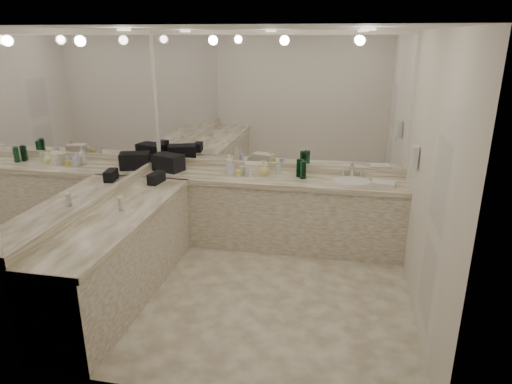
% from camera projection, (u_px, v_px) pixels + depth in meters
% --- Properties ---
extents(floor, '(3.20, 3.20, 0.00)m').
position_uv_depth(floor, '(254.00, 292.00, 4.76)').
color(floor, beige).
rests_on(floor, ground).
extents(ceiling, '(3.20, 3.20, 0.00)m').
position_uv_depth(ceiling, '(253.00, 28.00, 3.92)').
color(ceiling, white).
rests_on(ceiling, floor).
extents(wall_back, '(3.20, 0.02, 2.60)m').
position_uv_depth(wall_back, '(277.00, 140.00, 5.73)').
color(wall_back, silver).
rests_on(wall_back, floor).
extents(wall_left, '(0.02, 3.00, 2.60)m').
position_uv_depth(wall_left, '(99.00, 164.00, 4.63)').
color(wall_left, silver).
rests_on(wall_left, floor).
extents(wall_right, '(0.02, 3.00, 2.60)m').
position_uv_depth(wall_right, '(430.00, 183.00, 4.05)').
color(wall_right, silver).
rests_on(wall_right, floor).
extents(vanity_back_base, '(3.20, 0.60, 0.84)m').
position_uv_depth(vanity_back_base, '(272.00, 213.00, 5.74)').
color(vanity_back_base, silver).
rests_on(vanity_back_base, floor).
extents(vanity_back_top, '(3.20, 0.64, 0.06)m').
position_uv_depth(vanity_back_top, '(273.00, 179.00, 5.58)').
color(vanity_back_top, '#EDE4C9').
rests_on(vanity_back_top, vanity_back_base).
extents(vanity_left_base, '(0.60, 2.40, 0.84)m').
position_uv_depth(vanity_left_base, '(121.00, 258.00, 4.59)').
color(vanity_left_base, silver).
rests_on(vanity_left_base, floor).
extents(vanity_left_top, '(0.64, 2.42, 0.06)m').
position_uv_depth(vanity_left_top, '(118.00, 217.00, 4.44)').
color(vanity_left_top, '#EDE4C9').
rests_on(vanity_left_top, vanity_left_base).
extents(backsplash_back, '(3.20, 0.04, 0.10)m').
position_uv_depth(backsplash_back, '(276.00, 167.00, 5.83)').
color(backsplash_back, '#EDE4C9').
rests_on(backsplash_back, vanity_back_top).
extents(backsplash_left, '(0.04, 3.00, 0.10)m').
position_uv_depth(backsplash_left, '(105.00, 197.00, 4.74)').
color(backsplash_left, '#EDE4C9').
rests_on(backsplash_left, vanity_left_top).
extents(mirror_back, '(3.12, 0.01, 1.55)m').
position_uv_depth(mirror_back, '(277.00, 102.00, 5.57)').
color(mirror_back, white).
rests_on(mirror_back, wall_back).
extents(mirror_left, '(0.01, 2.92, 1.55)m').
position_uv_depth(mirror_left, '(95.00, 118.00, 4.47)').
color(mirror_left, white).
rests_on(mirror_left, wall_left).
extents(sink, '(0.44, 0.44, 0.03)m').
position_uv_depth(sink, '(352.00, 182.00, 5.41)').
color(sink, white).
rests_on(sink, vanity_back_top).
extents(faucet, '(0.24, 0.16, 0.14)m').
position_uv_depth(faucet, '(352.00, 171.00, 5.58)').
color(faucet, silver).
rests_on(faucet, vanity_back_top).
extents(wall_phone, '(0.06, 0.10, 0.24)m').
position_uv_depth(wall_phone, '(415.00, 158.00, 4.69)').
color(wall_phone, white).
rests_on(wall_phone, wall_right).
extents(door, '(0.02, 0.82, 2.10)m').
position_uv_depth(door, '(434.00, 231.00, 3.67)').
color(door, white).
rests_on(door, wall_right).
extents(black_toiletry_bag, '(0.43, 0.34, 0.22)m').
position_uv_depth(black_toiletry_bag, '(168.00, 162.00, 5.82)').
color(black_toiletry_bag, black).
rests_on(black_toiletry_bag, vanity_back_top).
extents(black_bag_spill, '(0.14, 0.25, 0.13)m').
position_uv_depth(black_bag_spill, '(156.00, 178.00, 5.33)').
color(black_bag_spill, black).
rests_on(black_bag_spill, vanity_left_top).
extents(cream_cosmetic_case, '(0.30, 0.23, 0.15)m').
position_uv_depth(cream_cosmetic_case, '(256.00, 169.00, 5.64)').
color(cream_cosmetic_case, beige).
rests_on(cream_cosmetic_case, vanity_back_top).
extents(hand_towel, '(0.28, 0.21, 0.04)m').
position_uv_depth(hand_towel, '(383.00, 183.00, 5.27)').
color(hand_towel, white).
rests_on(hand_towel, vanity_back_top).
extents(lotion_left, '(0.05, 0.05, 0.13)m').
position_uv_depth(lotion_left, '(121.00, 204.00, 4.51)').
color(lotion_left, white).
rests_on(lotion_left, vanity_left_top).
extents(soap_bottle_a, '(0.11, 0.11, 0.23)m').
position_uv_depth(soap_bottle_a, '(229.00, 163.00, 5.73)').
color(soap_bottle_a, white).
rests_on(soap_bottle_a, vanity_back_top).
extents(soap_bottle_b, '(0.09, 0.10, 0.18)m').
position_uv_depth(soap_bottle_b, '(230.00, 167.00, 5.66)').
color(soap_bottle_b, silver).
rests_on(soap_bottle_b, vanity_back_top).
extents(soap_bottle_c, '(0.19, 0.19, 0.19)m').
position_uv_depth(soap_bottle_c, '(264.00, 168.00, 5.60)').
color(soap_bottle_c, '#E0D775').
rests_on(soap_bottle_c, vanity_back_top).
extents(green_bottle_0, '(0.07, 0.07, 0.20)m').
position_uv_depth(green_bottle_0, '(301.00, 167.00, 5.61)').
color(green_bottle_0, '#13522F').
rests_on(green_bottle_0, vanity_back_top).
extents(green_bottle_1, '(0.07, 0.07, 0.21)m').
position_uv_depth(green_bottle_1, '(303.00, 170.00, 5.49)').
color(green_bottle_1, '#13522F').
rests_on(green_bottle_1, vanity_back_top).
extents(green_bottle_2, '(0.07, 0.07, 0.22)m').
position_uv_depth(green_bottle_2, '(299.00, 168.00, 5.56)').
color(green_bottle_2, '#13522F').
rests_on(green_bottle_2, vanity_back_top).
extents(amenity_bottle_0, '(0.06, 0.06, 0.12)m').
position_uv_depth(amenity_bottle_0, '(278.00, 170.00, 5.67)').
color(amenity_bottle_0, silver).
rests_on(amenity_bottle_0, vanity_back_top).
extents(amenity_bottle_1, '(0.06, 0.06, 0.09)m').
position_uv_depth(amenity_bottle_1, '(251.00, 173.00, 5.57)').
color(amenity_bottle_1, silver).
rests_on(amenity_bottle_1, vanity_back_top).
extents(amenity_bottle_2, '(0.05, 0.05, 0.10)m').
position_uv_depth(amenity_bottle_2, '(264.00, 169.00, 5.72)').
color(amenity_bottle_2, white).
rests_on(amenity_bottle_2, vanity_back_top).
extents(amenity_bottle_3, '(0.06, 0.06, 0.11)m').
position_uv_depth(amenity_bottle_3, '(242.00, 171.00, 5.65)').
color(amenity_bottle_3, silver).
rests_on(amenity_bottle_3, vanity_back_top).
extents(amenity_bottle_4, '(0.06, 0.06, 0.07)m').
position_uv_depth(amenity_bottle_4, '(239.00, 173.00, 5.62)').
color(amenity_bottle_4, '#F2D84C').
rests_on(amenity_bottle_4, vanity_back_top).
extents(amenity_bottle_5, '(0.05, 0.05, 0.10)m').
position_uv_depth(amenity_bottle_5, '(264.00, 172.00, 5.60)').
color(amenity_bottle_5, white).
rests_on(amenity_bottle_5, vanity_back_top).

